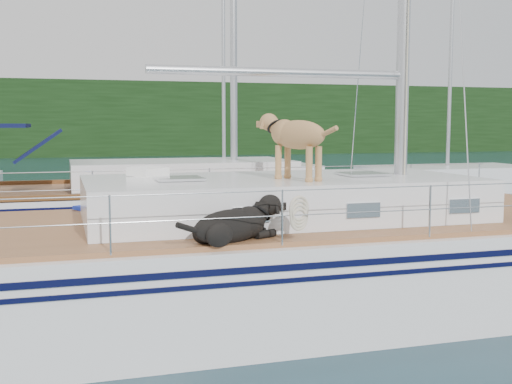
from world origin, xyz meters
name	(u,v)px	position (x,y,z in m)	size (l,w,h in m)	color
ground	(225,313)	(0.00, 0.00, 0.00)	(120.00, 120.00, 0.00)	black
tree_line	(87,119)	(0.00, 45.00, 3.00)	(90.00, 3.00, 6.00)	black
shore_bank	(87,148)	(0.00, 46.20, 0.60)	(92.00, 1.00, 1.20)	#595147
main_sailboat	(231,263)	(0.09, -0.01, 0.68)	(12.00, 4.01, 14.01)	white
neighbor_sailboat	(134,211)	(-0.56, 5.97, 0.63)	(11.00, 3.50, 13.30)	white
bg_boat_center	(224,178)	(4.00, 16.00, 0.45)	(7.20, 3.00, 11.65)	white
bg_boat_east	(447,179)	(12.00, 13.00, 0.46)	(6.40, 3.00, 11.65)	white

